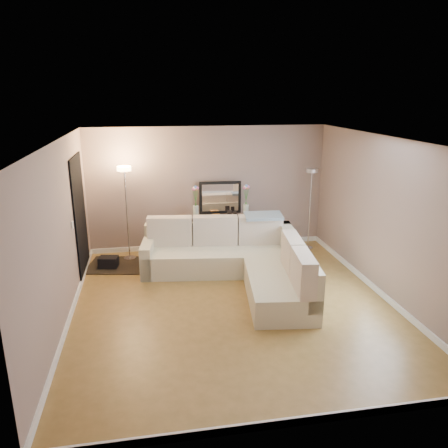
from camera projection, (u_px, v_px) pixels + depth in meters
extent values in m
cube|color=olive|center=(233.00, 304.00, 7.00)|extent=(5.00, 5.50, 0.01)
cube|color=white|center=(234.00, 139.00, 6.25)|extent=(5.00, 5.50, 0.01)
cube|color=gray|center=(208.00, 189.00, 9.23)|extent=(5.00, 0.02, 2.60)
cube|color=gray|center=(291.00, 313.00, 4.02)|extent=(5.00, 0.02, 2.60)
cube|color=gray|center=(60.00, 235.00, 6.21)|extent=(0.02, 5.50, 2.60)
cube|color=gray|center=(385.00, 218.00, 7.04)|extent=(0.02, 5.50, 2.60)
cube|color=white|center=(209.00, 245.00, 9.57)|extent=(5.00, 0.03, 0.10)
cube|color=white|center=(285.00, 423.00, 4.41)|extent=(5.00, 0.03, 0.10)
cube|color=white|center=(71.00, 314.00, 6.57)|extent=(0.03, 5.50, 0.10)
cube|color=white|center=(376.00, 289.00, 7.40)|extent=(0.03, 5.50, 0.10)
cube|color=black|center=(80.00, 217.00, 7.87)|extent=(0.02, 1.20, 2.20)
cube|color=white|center=(72.00, 225.00, 7.04)|extent=(0.02, 0.08, 0.12)
cube|color=beige|center=(219.00, 260.00, 8.26)|extent=(2.92, 1.32, 0.43)
cube|color=beige|center=(218.00, 238.00, 8.54)|extent=(2.82, 0.57, 0.61)
cube|color=beige|center=(148.00, 256.00, 8.18)|extent=(0.32, 0.99, 0.61)
cube|color=beige|center=(279.00, 289.00, 7.01)|extent=(1.19, 1.84, 0.43)
cube|color=beige|center=(297.00, 260.00, 7.40)|extent=(0.56, 2.72, 0.61)
cube|color=beige|center=(170.00, 231.00, 8.32)|extent=(0.87, 0.34, 0.56)
cube|color=beige|center=(215.00, 230.00, 8.36)|extent=(0.87, 0.34, 0.56)
cube|color=beige|center=(260.00, 230.00, 8.40)|extent=(0.87, 0.34, 0.56)
cube|color=beige|center=(292.00, 253.00, 7.19)|extent=(0.34, 0.80, 0.56)
cube|color=beige|center=(303.00, 272.00, 6.41)|extent=(0.34, 0.80, 0.56)
cube|color=#7D93A1|center=(263.00, 216.00, 8.34)|extent=(0.75, 0.47, 0.10)
cube|color=black|center=(221.00, 217.00, 9.14)|extent=(1.26, 0.41, 0.04)
cube|color=black|center=(194.00, 238.00, 9.06)|extent=(0.05, 0.05, 0.73)
cube|color=black|center=(194.00, 234.00, 9.31)|extent=(0.05, 0.05, 0.73)
cube|color=black|center=(249.00, 236.00, 9.18)|extent=(0.05, 0.05, 0.73)
cube|color=black|center=(247.00, 232.00, 9.44)|extent=(0.05, 0.05, 0.73)
cube|color=black|center=(221.00, 243.00, 9.30)|extent=(1.18, 0.38, 0.03)
cube|color=#BF3333|center=(197.00, 239.00, 9.22)|extent=(0.04, 0.15, 0.18)
cube|color=#3359A5|center=(199.00, 239.00, 9.22)|extent=(0.04, 0.15, 0.20)
cube|color=gold|center=(201.00, 238.00, 9.22)|extent=(0.05, 0.16, 0.22)
cube|color=#3F7F4C|center=(204.00, 239.00, 9.23)|extent=(0.06, 0.16, 0.18)
cube|color=#994C99|center=(206.00, 239.00, 9.23)|extent=(0.04, 0.15, 0.20)
cube|color=orange|center=(207.00, 238.00, 9.23)|extent=(0.04, 0.15, 0.22)
cube|color=#262626|center=(210.00, 239.00, 9.24)|extent=(0.05, 0.16, 0.18)
cube|color=#4C99B2|center=(212.00, 238.00, 9.25)|extent=(0.06, 0.16, 0.20)
cube|color=#B2A58C|center=(214.00, 238.00, 9.25)|extent=(0.04, 0.15, 0.22)
cube|color=brown|center=(216.00, 239.00, 9.26)|extent=(0.04, 0.15, 0.18)
cube|color=navy|center=(218.00, 238.00, 9.26)|extent=(0.05, 0.16, 0.20)
cube|color=gold|center=(220.00, 238.00, 9.26)|extent=(0.06, 0.16, 0.22)
cube|color=black|center=(220.00, 197.00, 9.17)|extent=(0.88, 0.09, 0.69)
cube|color=white|center=(220.00, 198.00, 9.15)|extent=(0.76, 0.06, 0.57)
cube|color=orange|center=(216.00, 215.00, 9.08)|extent=(0.18, 0.12, 0.04)
cube|color=black|center=(229.00, 213.00, 9.08)|extent=(0.10, 0.02, 0.12)
cube|color=black|center=(235.00, 213.00, 9.09)|extent=(0.08, 0.02, 0.11)
cylinder|color=silver|center=(196.00, 211.00, 9.03)|extent=(0.12, 0.12, 0.23)
cylinder|color=#38722D|center=(195.00, 199.00, 8.95)|extent=(0.09, 0.01, 0.39)
sphere|color=#E5598C|center=(194.00, 189.00, 8.89)|extent=(0.07, 0.07, 0.07)
cylinder|color=#38722D|center=(195.00, 198.00, 8.95)|extent=(0.05, 0.01, 0.42)
sphere|color=white|center=(194.00, 188.00, 8.89)|extent=(0.07, 0.07, 0.07)
cylinder|color=#38722D|center=(196.00, 198.00, 8.95)|extent=(0.01, 0.01, 0.44)
sphere|color=#598CE5|center=(195.00, 187.00, 8.89)|extent=(0.07, 0.07, 0.07)
cylinder|color=#38722D|center=(196.00, 199.00, 8.96)|extent=(0.05, 0.01, 0.40)
sphere|color=#E58C4C|center=(196.00, 189.00, 8.90)|extent=(0.07, 0.07, 0.07)
cylinder|color=#38722D|center=(196.00, 198.00, 8.95)|extent=(0.10, 0.01, 0.41)
sphere|color=#D866B2|center=(197.00, 188.00, 8.89)|extent=(0.07, 0.07, 0.07)
cylinder|color=silver|center=(246.00, 210.00, 9.15)|extent=(0.12, 0.12, 0.23)
cylinder|color=#38722D|center=(245.00, 197.00, 9.07)|extent=(0.09, 0.01, 0.39)
sphere|color=#E5598C|center=(244.00, 188.00, 9.01)|extent=(0.07, 0.07, 0.07)
cylinder|color=#38722D|center=(246.00, 197.00, 9.06)|extent=(0.05, 0.01, 0.42)
sphere|color=white|center=(245.00, 187.00, 9.00)|extent=(0.07, 0.07, 0.07)
cylinder|color=#38722D|center=(246.00, 196.00, 9.06)|extent=(0.01, 0.01, 0.44)
sphere|color=#598CE5|center=(246.00, 186.00, 9.00)|extent=(0.07, 0.07, 0.07)
cylinder|color=#38722D|center=(247.00, 197.00, 9.07)|extent=(0.05, 0.01, 0.40)
sphere|color=#E58C4C|center=(247.00, 188.00, 9.01)|extent=(0.07, 0.07, 0.07)
cylinder|color=#38722D|center=(247.00, 197.00, 9.07)|extent=(0.10, 0.01, 0.41)
sphere|color=#D866B2|center=(248.00, 187.00, 9.01)|extent=(0.07, 0.07, 0.07)
cylinder|color=silver|center=(130.00, 258.00, 8.89)|extent=(0.29, 0.29, 0.03)
cylinder|color=silver|center=(127.00, 216.00, 8.63)|extent=(0.03, 0.03, 1.80)
cylinder|color=#FFBF72|center=(124.00, 169.00, 8.36)|extent=(0.31, 0.31, 0.08)
cylinder|color=silver|center=(308.00, 248.00, 9.48)|extent=(0.29, 0.29, 0.03)
cylinder|color=silver|center=(310.00, 211.00, 9.24)|extent=(0.03, 0.03, 1.66)
cylinder|color=silver|center=(312.00, 170.00, 8.99)|extent=(0.31, 0.31, 0.08)
cube|color=black|center=(121.00, 265.00, 8.55)|extent=(1.39, 1.14, 0.02)
cube|color=black|center=(109.00, 262.00, 8.43)|extent=(0.39, 0.31, 0.23)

